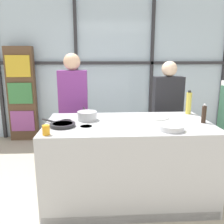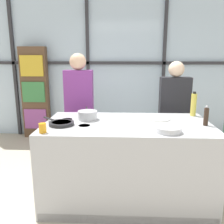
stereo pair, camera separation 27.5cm
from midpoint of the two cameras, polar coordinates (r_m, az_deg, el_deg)
name	(u,v)px [view 2 (the right image)]	position (r m, az deg, el deg)	size (l,w,h in m)	color
ground_plane	(126,196)	(3.06, 6.17, -19.62)	(18.00, 18.00, 0.00)	#BCB29E
back_window_wall	(126,70)	(4.95, 4.90, 10.12)	(6.40, 0.10, 2.80)	silver
bookshelf	(35,93)	(5.08, -16.54, 4.35)	(0.54, 0.19, 1.86)	brown
demo_island	(127,161)	(2.84, 6.38, -11.72)	(1.87, 1.00, 0.93)	#B7BABF
spectator_far_left	(79,103)	(3.53, -5.71, 2.10)	(0.41, 0.24, 1.71)	black
spectator_center_left	(174,109)	(3.62, 16.82, 0.58)	(0.43, 0.22, 1.60)	#232838
frying_pan	(61,123)	(2.61, -9.24, -2.71)	(0.41, 0.37, 0.04)	#232326
saucepan	(88,115)	(2.80, -3.12, -0.72)	(0.23, 0.42, 0.10)	silver
white_plate	(158,119)	(2.90, 13.80, -1.60)	(0.28, 0.28, 0.01)	white
mixing_bowl	(169,129)	(2.42, 16.65, -4.06)	(0.25, 0.25, 0.06)	silver
oil_bottle	(194,104)	(3.18, 21.42, 1.67)	(0.07, 0.07, 0.31)	#E0CC4C
pepper_grinder	(206,116)	(2.79, 24.37, -0.99)	(0.05, 0.05, 0.22)	#332319
juice_glass_near	(43,128)	(2.37, -13.22, -3.83)	(0.07, 0.07, 0.10)	orange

